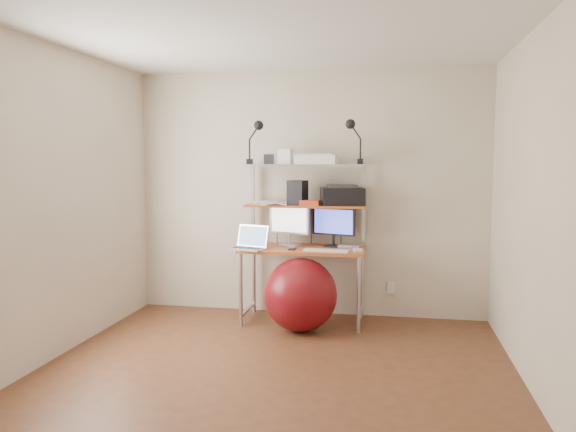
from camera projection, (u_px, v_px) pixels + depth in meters
name	position (u px, v px, depth m)	size (l,w,h in m)	color
room	(272.00, 207.00, 4.01)	(3.60, 3.60, 3.60)	brown
computer_desk	(304.00, 225.00, 5.51)	(1.20, 0.60, 1.57)	#B05C22
wall_outlet	(391.00, 288.00, 5.69)	(0.08, 0.01, 0.12)	silver
monitor_silver	(289.00, 221.00, 5.57)	(0.41, 0.19, 0.47)	silver
monitor_black	(333.00, 224.00, 5.52)	(0.44, 0.19, 0.45)	black
laptop	(251.00, 244.00, 5.39)	(0.38, 0.34, 0.28)	silver
keyboard	(326.00, 250.00, 5.26)	(0.42, 0.12, 0.01)	silver
mouse	(358.00, 250.00, 5.25)	(0.08, 0.05, 0.02)	silver
mac_mini	(350.00, 246.00, 5.44)	(0.20, 0.20, 0.04)	silver
phone	(292.00, 249.00, 5.36)	(0.07, 0.12, 0.01)	black
printer	(342.00, 196.00, 5.51)	(0.47, 0.37, 0.20)	black
nas_cube	(298.00, 193.00, 5.54)	(0.16, 0.16, 0.24)	black
red_box	(310.00, 203.00, 5.44)	(0.19, 0.13, 0.05)	#B3351C
scanner	(317.00, 159.00, 5.46)	(0.42, 0.29, 0.11)	silver
box_white	(285.00, 157.00, 5.51)	(0.13, 0.11, 0.15)	silver
box_grey	(269.00, 159.00, 5.61)	(0.10, 0.10, 0.10)	#303032
clip_lamp_left	(257.00, 132.00, 5.46)	(0.17, 0.09, 0.42)	black
clip_lamp_right	(352.00, 131.00, 5.32)	(0.17, 0.09, 0.43)	black
exercise_ball	(300.00, 295.00, 5.21)	(0.68, 0.68, 0.68)	#670B0C
paper_stack	(268.00, 203.00, 5.62)	(0.36, 0.41, 0.03)	white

